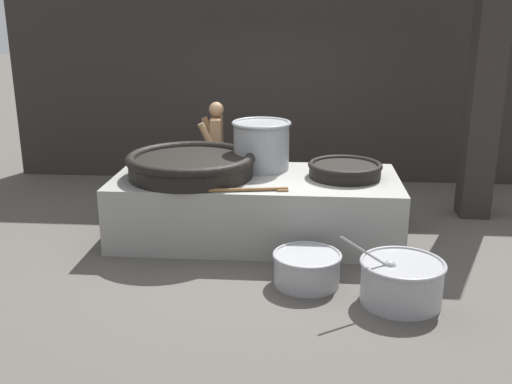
% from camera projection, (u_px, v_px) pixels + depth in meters
% --- Properties ---
extents(ground_plane, '(60.00, 60.00, 0.00)m').
position_uv_depth(ground_plane, '(256.00, 237.00, 7.25)').
color(ground_plane, '#56514C').
extents(back_wall, '(8.25, 0.24, 3.64)m').
position_uv_depth(back_wall, '(270.00, 65.00, 9.32)').
color(back_wall, '#2D2826').
rests_on(back_wall, ground_plane).
extents(support_pillar, '(0.38, 0.38, 3.64)m').
position_uv_depth(support_pillar, '(486.00, 78.00, 7.51)').
color(support_pillar, '#2D2826').
rests_on(support_pillar, ground_plane).
extents(hearth_platform, '(3.34, 1.46, 0.76)m').
position_uv_depth(hearth_platform, '(256.00, 207.00, 7.14)').
color(hearth_platform, gray).
rests_on(hearth_platform, ground_plane).
extents(giant_wok_near, '(1.51, 1.51, 0.27)m').
position_uv_depth(giant_wok_near, '(191.00, 164.00, 7.00)').
color(giant_wok_near, black).
rests_on(giant_wok_near, hearth_platform).
extents(giant_wok_far, '(0.87, 0.87, 0.18)m').
position_uv_depth(giant_wok_far, '(345.00, 169.00, 6.98)').
color(giant_wok_far, black).
rests_on(giant_wok_far, hearth_platform).
extents(stock_pot, '(0.72, 0.72, 0.59)m').
position_uv_depth(stock_pot, '(261.00, 144.00, 7.28)').
color(stock_pot, gray).
rests_on(stock_pot, hearth_platform).
extents(stirring_paddle, '(1.15, 0.26, 0.04)m').
position_uv_depth(stirring_paddle, '(240.00, 190.00, 6.44)').
color(stirring_paddle, brown).
rests_on(stirring_paddle, hearth_platform).
extents(cook, '(0.35, 0.54, 1.46)m').
position_uv_depth(cook, '(217.00, 150.00, 8.21)').
color(cook, '#9E7551').
rests_on(cook, ground_plane).
extents(prep_bowl_vegetables, '(1.00, 0.79, 0.73)m').
position_uv_depth(prep_bowl_vegetables, '(401.00, 280.00, 5.57)').
color(prep_bowl_vegetables, '#9E9EA3').
rests_on(prep_bowl_vegetables, ground_plane).
extents(prep_bowl_meat, '(0.69, 0.69, 0.33)m').
position_uv_depth(prep_bowl_meat, '(307.00, 267.00, 5.96)').
color(prep_bowl_meat, '#9E9EA3').
rests_on(prep_bowl_meat, ground_plane).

